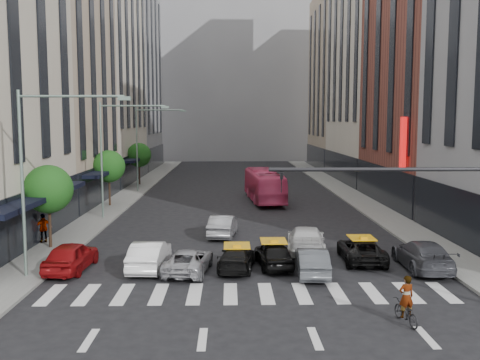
{
  "coord_description": "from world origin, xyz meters",
  "views": [
    {
      "loc": [
        -1.03,
        -21.68,
        7.69
      ],
      "look_at": [
        -0.38,
        11.6,
        4.0
      ],
      "focal_mm": 40.0,
      "sensor_mm": 36.0,
      "label": 1
    }
  ],
  "objects": [
    {
      "name": "car_row2_right",
      "position": [
        3.45,
        9.02,
        0.77
      ],
      "size": [
        2.76,
        5.5,
        1.53
      ],
      "primitive_type": "imported",
      "rotation": [
        0.0,
        0.0,
        3.02
      ],
      "color": "silver",
      "rests_on": "ground"
    },
    {
      "name": "building_right_b",
      "position": [
        17.0,
        27.0,
        13.0
      ],
      "size": [
        8.0,
        18.0,
        26.0
      ],
      "primitive_type": "cube",
      "color": "brown",
      "rests_on": "ground"
    },
    {
      "name": "car_grey_mid",
      "position": [
        3.08,
        4.33,
        0.7
      ],
      "size": [
        1.72,
        4.31,
        1.39
      ],
      "primitive_type": "imported",
      "rotation": [
        0.0,
        0.0,
        3.08
      ],
      "color": "#45494D",
      "rests_on": "ground"
    },
    {
      "name": "car_grey_curb",
      "position": [
        9.0,
        5.3,
        0.75
      ],
      "size": [
        2.24,
        5.25,
        1.51
      ],
      "primitive_type": "imported",
      "rotation": [
        0.0,
        0.0,
        3.12
      ],
      "color": "#3F4046",
      "rests_on": "ground"
    },
    {
      "name": "ground",
      "position": [
        0.0,
        0.0,
        0.0
      ],
      "size": [
        160.0,
        160.0,
        0.0
      ],
      "primitive_type": "plane",
      "color": "black",
      "rests_on": "ground"
    },
    {
      "name": "bus",
      "position": [
        2.3,
        29.12,
        1.52
      ],
      "size": [
        3.47,
        11.09,
        3.04
      ],
      "primitive_type": "imported",
      "rotation": [
        0.0,
        0.0,
        3.23
      ],
      "color": "#E14272",
      "rests_on": "ground"
    },
    {
      "name": "taxi_center",
      "position": [
        1.28,
        5.85,
        0.69
      ],
      "size": [
        2.1,
        4.22,
        1.38
      ],
      "primitive_type": "imported",
      "rotation": [
        0.0,
        0.0,
        3.26
      ],
      "color": "black",
      "rests_on": "ground"
    },
    {
      "name": "taxi_left",
      "position": [
        -0.65,
        5.45,
        0.62
      ],
      "size": [
        2.24,
        4.44,
        1.24
      ],
      "primitive_type": "imported",
      "rotation": [
        0.0,
        0.0,
        3.02
      ],
      "color": "black",
      "rests_on": "ground"
    },
    {
      "name": "tree_near",
      "position": [
        -11.8,
        10.0,
        3.65
      ],
      "size": [
        2.88,
        2.88,
        4.95
      ],
      "color": "black",
      "rests_on": "sidewalk_left"
    },
    {
      "name": "building_left_d",
      "position": [
        -17.0,
        65.0,
        15.0
      ],
      "size": [
        8.0,
        18.0,
        30.0
      ],
      "primitive_type": "cube",
      "color": "gray",
      "rests_on": "ground"
    },
    {
      "name": "tree_far",
      "position": [
        -11.8,
        42.0,
        3.65
      ],
      "size": [
        2.88,
        2.88,
        4.95
      ],
      "color": "black",
      "rests_on": "sidewalk_left"
    },
    {
      "name": "sidewalk_right",
      "position": [
        11.5,
        30.0,
        0.07
      ],
      "size": [
        3.0,
        96.0,
        0.15
      ],
      "primitive_type": "cube",
      "color": "slate",
      "rests_on": "ground"
    },
    {
      "name": "tree_mid",
      "position": [
        -11.8,
        26.0,
        3.65
      ],
      "size": [
        2.88,
        2.88,
        4.95
      ],
      "color": "black",
      "rests_on": "sidewalk_left"
    },
    {
      "name": "streetlamp_mid",
      "position": [
        -10.04,
        20.0,
        5.9
      ],
      "size": [
        5.38,
        0.25,
        9.0
      ],
      "color": "gray",
      "rests_on": "sidewalk_left"
    },
    {
      "name": "streetlamp_far",
      "position": [
        -10.04,
        36.0,
        5.9
      ],
      "size": [
        5.38,
        0.25,
        9.0
      ],
      "color": "gray",
      "rests_on": "sidewalk_left"
    },
    {
      "name": "motorcycle",
      "position": [
        5.66,
        -2.19,
        0.46
      ],
      "size": [
        0.91,
        1.82,
        0.91
      ],
      "primitive_type": "imported",
      "rotation": [
        0.0,
        0.0,
        3.33
      ],
      "color": "black",
      "rests_on": "ground"
    },
    {
      "name": "taxi_right",
      "position": [
        6.19,
        6.88,
        0.65
      ],
      "size": [
        2.38,
        4.78,
        1.3
      ],
      "primitive_type": "imported",
      "rotation": [
        0.0,
        0.0,
        3.1
      ],
      "color": "black",
      "rests_on": "ground"
    },
    {
      "name": "building_far",
      "position": [
        0.0,
        85.0,
        18.0
      ],
      "size": [
        30.0,
        10.0,
        36.0
      ],
      "primitive_type": "cube",
      "color": "gray",
      "rests_on": "ground"
    },
    {
      "name": "building_right_d",
      "position": [
        17.0,
        65.0,
        14.0
      ],
      "size": [
        8.0,
        18.0,
        28.0
      ],
      "primitive_type": "cube",
      "color": "tan",
      "rests_on": "ground"
    },
    {
      "name": "car_row2_left",
      "position": [
        -1.47,
        13.46,
        0.74
      ],
      "size": [
        2.12,
        4.63,
        1.47
      ],
      "primitive_type": "imported",
      "rotation": [
        0.0,
        0.0,
        3.01
      ],
      "color": "#949599",
      "rests_on": "ground"
    },
    {
      "name": "building_left_c",
      "position": [
        -17.0,
        46.0,
        18.0
      ],
      "size": [
        8.0,
        20.0,
        36.0
      ],
      "primitive_type": "cube",
      "color": "beige",
      "rests_on": "ground"
    },
    {
      "name": "traffic_signal",
      "position": [
        7.69,
        -1.0,
        4.47
      ],
      "size": [
        10.1,
        0.2,
        6.0
      ],
      "color": "black",
      "rests_on": "ground"
    },
    {
      "name": "streetlamp_near",
      "position": [
        -10.04,
        4.0,
        5.9
      ],
      "size": [
        5.38,
        0.25,
        9.0
      ],
      "color": "gray",
      "rests_on": "sidewalk_left"
    },
    {
      "name": "rider",
      "position": [
        5.66,
        -2.19,
        1.73
      ],
      "size": [
        0.66,
        0.49,
        1.64
      ],
      "primitive_type": "imported",
      "rotation": [
        0.0,
        0.0,
        3.33
      ],
      "color": "gray",
      "rests_on": "motorcycle"
    },
    {
      "name": "sidewalk_left",
      "position": [
        -11.5,
        30.0,
        0.07
      ],
      "size": [
        3.0,
        96.0,
        0.15
      ],
      "primitive_type": "cube",
      "color": "slate",
      "rests_on": "ground"
    },
    {
      "name": "building_left_b",
      "position": [
        -17.0,
        28.0,
        12.0
      ],
      "size": [
        8.0,
        16.0,
        24.0
      ],
      "primitive_type": "cube",
      "color": "tan",
      "rests_on": "ground"
    },
    {
      "name": "car_silver",
      "position": [
        -3.13,
        4.93,
        0.61
      ],
      "size": [
        2.58,
        4.63,
        1.23
      ],
      "primitive_type": "imported",
      "rotation": [
        0.0,
        0.0,
        3.01
      ],
      "color": "#AAAAB0",
      "rests_on": "ground"
    },
    {
      "name": "building_right_c",
      "position": [
        17.0,
        46.0,
        20.0
      ],
      "size": [
        8.0,
        20.0,
        40.0
      ],
      "primitive_type": "cube",
      "color": "beige",
      "rests_on": "ground"
    },
    {
      "name": "car_red",
      "position": [
        -9.2,
        5.35,
        0.77
      ],
      "size": [
        2.09,
        4.6,
        1.53
      ],
      "primitive_type": "imported",
      "rotation": [
        0.0,
        0.0,
        3.08
      ],
      "color": "maroon",
      "rests_on": "ground"
    },
    {
      "name": "liberty_sign",
      "position": [
        12.6,
        20.0,
        6.0
      ],
      "size": [
        0.3,
        0.7,
        4.0
      ],
      "color": "red",
      "rests_on": "ground"
    },
    {
      "name": "car_white_front",
      "position": [
        -5.2,
        5.53,
        0.75
      ],
      "size": [
        1.8,
        4.65,
        1.51
      ],
      "primitive_type": "imported",
      "rotation": [
        0.0,
        0.0,
        3.1
      ],
      "color": "white",
      "rests_on": "ground"
    },
    {
      "name": "pedestrian_far",
      "position": [
        -12.6,
        11.18,
        1.06
      ],
      "size": [
        1.12,
        1.01,
        1.83
      ],
      "primitive_type": "imported",
      "rotation": [
        0.0,
        0.0,
        3.8
      ],
      "color": "gray",
      "rests_on": "sidewalk_left"
    }
  ]
}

